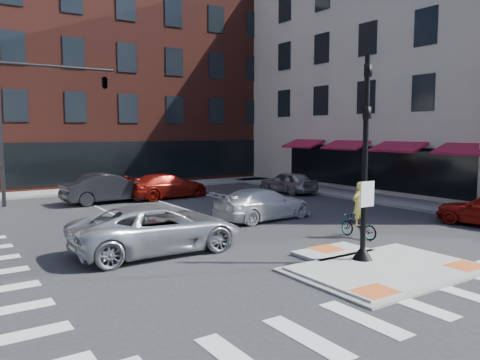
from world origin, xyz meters
TOP-DOWN VIEW (x-y plane):
  - ground at (0.00, 0.00)m, footprint 120.00×120.00m
  - refuge_island at (0.00, -0.26)m, footprint 5.40×4.65m
  - sidewalk_e at (10.80, 10.00)m, footprint 3.00×24.00m
  - sidewalk_n at (3.00, 22.00)m, footprint 26.00×3.00m
  - building_n at (3.00, 31.99)m, footprint 24.40×18.40m
  - building_e at (21.54, 11.50)m, footprint 21.90×23.90m
  - building_far_right at (9.00, 54.00)m, footprint 12.00×12.00m
  - signal_pole at (0.00, 0.40)m, footprint 0.60×0.60m
  - mast_arm_signal at (-3.47, 18.00)m, footprint 6.10×2.24m
  - silver_suv at (-4.55, 5.00)m, footprint 5.63×2.67m
  - white_pickup at (1.66, 7.63)m, footprint 4.93×2.32m
  - bg_car_dark at (-2.50, 16.36)m, footprint 5.04×2.02m
  - bg_car_silver at (8.28, 13.94)m, footprint 1.98×4.21m
  - bg_car_red at (0.96, 16.16)m, footprint 5.09×2.39m
  - cyclist at (2.46, 2.80)m, footprint 0.63×1.64m

SIDE VIEW (x-z plane):
  - ground at x=0.00m, z-range 0.00..0.00m
  - refuge_island at x=0.00m, z-range -0.01..0.11m
  - sidewalk_e at x=10.80m, z-range 0.00..0.15m
  - sidewalk_n at x=3.00m, z-range 0.00..0.15m
  - white_pickup at x=1.66m, z-range 0.00..1.39m
  - bg_car_silver at x=8.28m, z-range 0.00..1.39m
  - cyclist at x=2.46m, z-range -0.34..1.74m
  - bg_car_red at x=0.96m, z-range 0.00..1.44m
  - silver_suv at x=-4.55m, z-range 0.00..1.55m
  - bg_car_dark at x=-2.50m, z-range 0.00..1.63m
  - signal_pole at x=0.00m, z-range -0.63..5.35m
  - building_far_right at x=9.00m, z-range 0.00..12.00m
  - mast_arm_signal at x=-3.47m, z-range 2.21..10.21m
  - building_n at x=3.00m, z-range 0.05..15.55m
  - building_e at x=21.54m, z-range -0.81..16.89m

